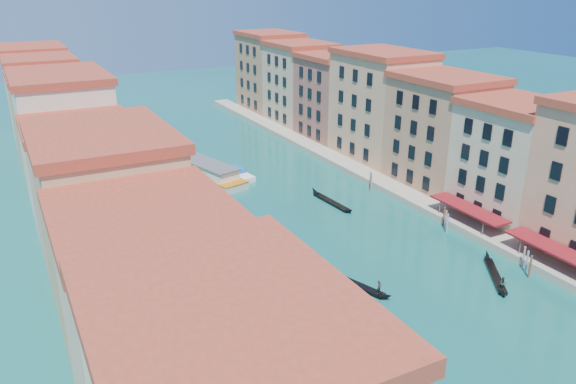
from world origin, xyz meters
The scene contains 12 objects.
left_bank_palazzos centered at (-26.00, 64.68, 9.71)m, with size 12.80×128.40×21.00m.
right_bank_palazzos centered at (30.00, 65.00, 9.75)m, with size 12.80×128.40×21.00m.
quay centered at (22.00, 65.00, 0.50)m, with size 4.00×140.00×1.00m, color gray.
restaurant_awnings centered at (22.19, 23.00, 2.99)m, with size 3.20×44.55×3.12m.
mooring_poles_right centered at (19.10, 28.80, 1.30)m, with size 1.44×54.24×3.20m.
vaporetto_near centered at (-12.62, 24.69, 1.45)m, with size 9.98×22.20×3.22m.
vaporetto_far centered at (-3.82, 77.30, 1.40)m, with size 10.12×21.41×3.11m.
gondola_fore centered at (-0.98, 33.15, 0.38)m, with size 4.48×10.85×2.24m.
gondola_right centered at (14.87, 26.69, 0.42)m, with size 6.85×9.44×2.17m.
gondola_far centered at (10.03, 55.97, 0.33)m, with size 1.67×11.41×1.61m.
motorboat_mid centered at (-5.13, 43.37, 0.62)m, with size 4.14×8.03×1.59m.
motorboat_far centered at (1.86, 74.36, 0.64)m, with size 3.65×8.22×1.64m.
Camera 1 is at (-33.84, -13.76, 33.20)m, focal length 35.00 mm.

